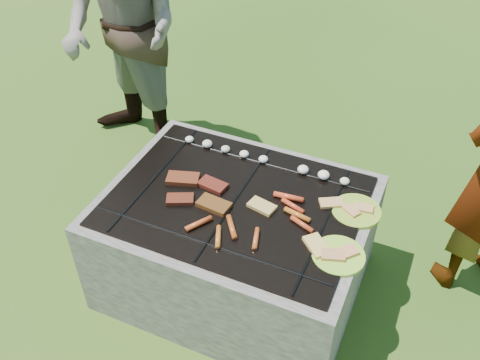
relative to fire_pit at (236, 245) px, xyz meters
The scene contains 9 objects.
lawn 0.28m from the fire_pit, ahead, with size 60.00×60.00×0.00m, color #234B12.
fire_pit is the anchor object (origin of this frame).
mushrooms 0.48m from the fire_pit, 84.94° to the left, with size 0.94×0.06×0.04m.
pork_slabs 0.39m from the fire_pit, behind, with size 0.41×0.27×0.02m.
sausages 0.39m from the fire_pit, 27.03° to the right, with size 0.55×0.46×0.03m.
bread_on_grate 0.48m from the fire_pit, ahead, with size 0.47×0.43×0.02m.
plate_far 0.67m from the fire_pit, 16.46° to the left, with size 0.28×0.28×0.03m.
plate_near 0.67m from the fire_pit, 14.57° to the right, with size 0.30×0.30×0.03m.
bystander 1.59m from the fire_pit, 143.96° to the left, with size 0.89×0.70×1.84m, color gray.
Camera 1 is at (0.80, -1.76, 2.38)m, focal length 40.00 mm.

